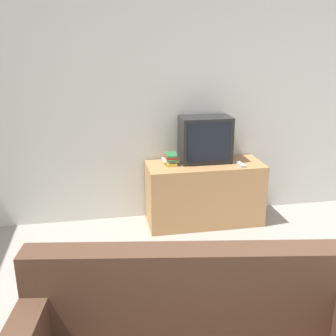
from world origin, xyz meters
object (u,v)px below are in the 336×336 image
(tv_stand, at_px, (204,193))
(book_stack, at_px, (171,159))
(remote_on_stand, at_px, (241,164))
(television, at_px, (205,139))

(tv_stand, bearing_deg, book_stack, 171.70)
(tv_stand, xyz_separation_m, remote_on_stand, (0.35, -0.12, 0.35))
(remote_on_stand, bearing_deg, book_stack, 166.58)
(book_stack, xyz_separation_m, remote_on_stand, (0.71, -0.17, -0.04))
(tv_stand, relative_size, television, 2.31)
(remote_on_stand, bearing_deg, television, 148.09)
(television, height_order, book_stack, television)
(television, distance_m, remote_on_stand, 0.45)
(television, xyz_separation_m, book_stack, (-0.38, -0.04, -0.19))
(television, xyz_separation_m, remote_on_stand, (0.33, -0.21, -0.23))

